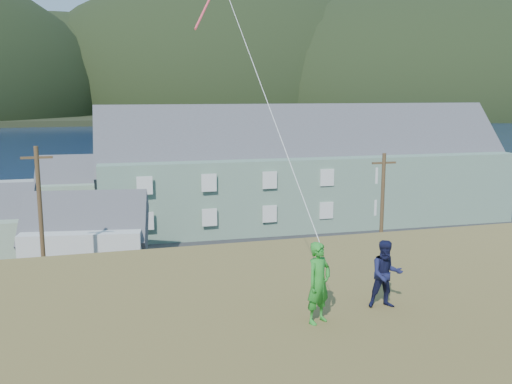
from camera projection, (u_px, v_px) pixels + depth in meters
ground at (129, 316)px, 30.98m from camera, size 900.00×900.00×0.00m
grass_strip at (131, 330)px, 29.08m from camera, size 110.00×8.00×0.10m
waterfront_lot at (118, 238)px, 47.11m from camera, size 72.00×36.00×0.12m
wharf at (59, 190)px, 67.31m from camera, size 26.00×14.00×0.90m
far_shore at (100, 109)px, 344.02m from camera, size 900.00×320.00×2.00m
far_hills at (169, 109)px, 305.07m from camera, size 760.00×265.00×143.00m
lodge at (305, 168)px, 52.49m from camera, size 37.52×11.44×13.10m
shed_white at (86, 235)px, 38.38m from camera, size 8.85×6.55×6.48m
shed_palegreen_far at (93, 187)px, 56.35m from camera, size 10.80×6.55×7.06m
utility_poles at (53, 231)px, 30.61m from camera, size 35.56×0.24×9.72m
parked_cars at (11, 224)px, 48.51m from camera, size 25.59×12.15×1.55m
kite_flyer_green at (319, 283)px, 12.12m from camera, size 0.77×0.68×1.77m
kite_flyer_navy at (386, 274)px, 12.98m from camera, size 0.86×0.73×1.57m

